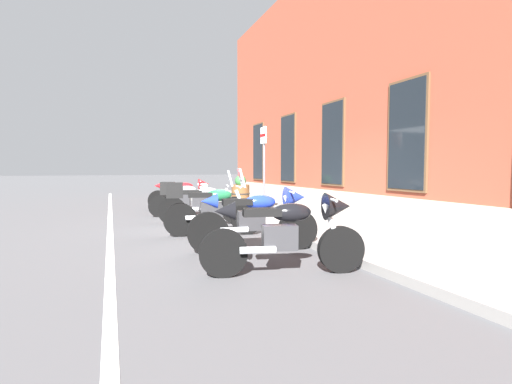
# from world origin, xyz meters

# --- Properties ---
(ground_plane) EXTENTS (140.00, 140.00, 0.00)m
(ground_plane) POSITION_xyz_m (0.00, 0.00, 0.00)
(ground_plane) COLOR #424244
(sidewalk) EXTENTS (27.43, 3.07, 0.13)m
(sidewalk) POSITION_xyz_m (0.00, 1.53, 0.06)
(sidewalk) COLOR slate
(sidewalk) RESTS_ON ground_plane
(lane_stripe) EXTENTS (27.43, 0.12, 0.01)m
(lane_stripe) POSITION_xyz_m (0.00, -3.20, 0.00)
(lane_stripe) COLOR silver
(lane_stripe) RESTS_ON ground_plane
(brick_pub_facade) EXTENTS (21.43, 8.08, 7.90)m
(brick_pub_facade) POSITION_xyz_m (-0.00, 7.06, 3.94)
(brick_pub_facade) COLOR brown
(brick_pub_facade) RESTS_ON ground_plane
(motorcycle_red_sport) EXTENTS (0.62, 2.16, 1.02)m
(motorcycle_red_sport) POSITION_xyz_m (-4.09, -0.92, 0.56)
(motorcycle_red_sport) COLOR black
(motorcycle_red_sport) RESTS_ON ground_plane
(motorcycle_grey_naked) EXTENTS (0.80, 1.92, 0.95)m
(motorcycle_grey_naked) POSITION_xyz_m (-2.37, -1.23, 0.47)
(motorcycle_grey_naked) COLOR black
(motorcycle_grey_naked) RESTS_ON ground_plane
(motorcycle_silver_touring) EXTENTS (0.87, 2.16, 1.32)m
(motorcycle_silver_touring) POSITION_xyz_m (-0.80, -1.16, 0.55)
(motorcycle_silver_touring) COLOR black
(motorcycle_silver_touring) RESTS_ON ground_plane
(motorcycle_green_touring) EXTENTS (0.74, 2.01, 1.37)m
(motorcycle_green_touring) POSITION_xyz_m (0.81, -1.31, 0.57)
(motorcycle_green_touring) COLOR black
(motorcycle_green_touring) RESTS_ON ground_plane
(motorcycle_blue_sport) EXTENTS (0.63, 2.17, 1.06)m
(motorcycle_blue_sport) POSITION_xyz_m (2.54, -0.90, 0.57)
(motorcycle_blue_sport) COLOR black
(motorcycle_blue_sport) RESTS_ON ground_plane
(motorcycle_black_sport) EXTENTS (0.75, 2.13, 1.05)m
(motorcycle_black_sport) POSITION_xyz_m (3.99, -1.03, 0.57)
(motorcycle_black_sport) COLOR black
(motorcycle_black_sport) RESTS_ON ground_plane
(parking_sign) EXTENTS (0.36, 0.07, 2.38)m
(parking_sign) POSITION_xyz_m (-1.34, 0.76, 1.67)
(parking_sign) COLOR #4C4C51
(parking_sign) RESTS_ON sidewalk
(barrel_planter) EXTENTS (0.68, 0.68, 0.98)m
(barrel_planter) POSITION_xyz_m (-4.75, 1.22, 0.53)
(barrel_planter) COLOR brown
(barrel_planter) RESTS_ON sidewalk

